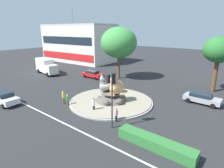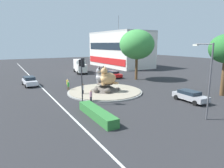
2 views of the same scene
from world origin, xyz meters
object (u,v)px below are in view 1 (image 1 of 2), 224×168
pedestrian_yellow_shirt (63,97)px  delivery_box_truck (46,66)px  second_tree_near_tower (119,43)px  hatchback_near_shophouse (4,98)px  cat_statue_calico (116,87)px  traffic_light_mast (112,89)px  cat_statue_grey (106,85)px  shophouse_block (79,43)px  parked_car_right (202,98)px  pedestrian_white_shirt (94,104)px  broadleaf_tree_behind_island (219,50)px  pedestrian_pink_shirt (116,115)px  sedan_on_far_lane (93,74)px  pedestrian_green_shirt (68,100)px

pedestrian_yellow_shirt → delivery_box_truck: size_ratio=0.22×
second_tree_near_tower → hatchback_near_shophouse: size_ratio=2.13×
cat_statue_calico → hatchback_near_shophouse: cat_statue_calico is taller
traffic_light_mast → delivery_box_truck: traffic_light_mast is taller
cat_statue_grey → pedestrian_yellow_shirt: (-3.74, -4.30, -1.34)m
shophouse_block → parked_car_right: (39.13, -13.54, -4.72)m
pedestrian_white_shirt → delivery_box_truck: (-22.09, 7.76, 0.79)m
cat_statue_calico → pedestrian_white_shirt: cat_statue_calico is taller
broadleaf_tree_behind_island → second_tree_near_tower: second_tree_near_tower is taller
broadleaf_tree_behind_island → pedestrian_pink_shirt: broadleaf_tree_behind_island is taller
cat_statue_grey → second_tree_near_tower: 13.06m
traffic_light_mast → shophouse_block: shophouse_block is taller
cat_statue_calico → parked_car_right: bearing=130.4°
parked_car_right → delivery_box_truck: delivery_box_truck is taller
cat_statue_grey → pedestrian_pink_shirt: bearing=63.3°
broadleaf_tree_behind_island → hatchback_near_shophouse: size_ratio=1.82×
broadleaf_tree_behind_island → sedan_on_far_lane: size_ratio=1.87×
parked_car_right → delivery_box_truck: bearing=-173.3°
broadleaf_tree_behind_island → pedestrian_pink_shirt: size_ratio=5.54×
second_tree_near_tower → pedestrian_pink_shirt: second_tree_near_tower is taller
sedan_on_far_lane → pedestrian_white_shirt: bearing=-45.7°
pedestrian_white_shirt → parked_car_right: (9.43, 10.79, -0.18)m
pedestrian_white_shirt → hatchback_near_shophouse: (-10.96, -5.61, -0.08)m
pedestrian_green_shirt → pedestrian_white_shirt: size_ratio=0.91×
pedestrian_yellow_shirt → hatchback_near_shophouse: bearing=-140.0°
traffic_light_mast → pedestrian_white_shirt: 5.34m
traffic_light_mast → sedan_on_far_lane: size_ratio=1.22×
sedan_on_far_lane → cat_statue_grey: bearing=-38.1°
pedestrian_white_shirt → hatchback_near_shophouse: pedestrian_white_shirt is taller
pedestrian_pink_shirt → pedestrian_white_shirt: bearing=99.3°
cat_statue_calico → delivery_box_truck: size_ratio=0.37×
cat_statue_calico → traffic_light_mast: 6.44m
pedestrian_green_shirt → sedan_on_far_lane: pedestrian_green_shirt is taller
cat_statue_grey → parked_car_right: 12.91m
pedestrian_green_shirt → hatchback_near_shophouse: bearing=-76.8°
pedestrian_yellow_shirt → broadleaf_tree_behind_island: bearing=51.6°
shophouse_block → hatchback_near_shophouse: size_ratio=4.79×
pedestrian_pink_shirt → sedan_on_far_lane: 19.16m
traffic_light_mast → delivery_box_truck: (-26.12, 9.30, -2.36)m
shophouse_block → second_tree_near_tower: bearing=-26.8°
pedestrian_green_shirt → parked_car_right: size_ratio=0.34×
broadleaf_tree_behind_island → pedestrian_green_shirt: broadleaf_tree_behind_island is taller
shophouse_block → pedestrian_white_shirt: (29.70, -24.33, -4.55)m
cat_statue_grey → delivery_box_truck: bearing=-88.6°
shophouse_block → second_tree_near_tower: size_ratio=2.25×
cat_statue_calico → parked_car_right: size_ratio=0.61×
shophouse_block → pedestrian_pink_shirt: shophouse_block is taller
traffic_light_mast → pedestrian_pink_shirt: bearing=19.2°
pedestrian_pink_shirt → delivery_box_truck: size_ratio=0.20×
cat_statue_grey → sedan_on_far_lane: 13.00m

